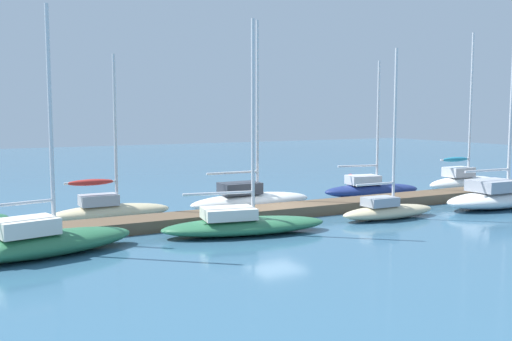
{
  "coord_description": "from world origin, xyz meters",
  "views": [
    {
      "loc": [
        -13.65,
        -23.3,
        4.92
      ],
      "look_at": [
        0.0,
        2.0,
        2.0
      ],
      "focal_mm": 41.08,
      "sensor_mm": 36.0,
      "label": 1
    }
  ],
  "objects_px": {
    "sailboat_7": "(501,196)",
    "sailboat_8": "(464,180)",
    "sailboat_5": "(388,209)",
    "sailboat_1": "(43,240)",
    "sailboat_4": "(250,199)",
    "mooring_buoy_red": "(351,178)",
    "sailboat_6": "(371,188)",
    "sailboat_2": "(109,209)",
    "sailboat_3": "(243,223)"
  },
  "relations": [
    {
      "from": "sailboat_2",
      "to": "sailboat_6",
      "type": "distance_m",
      "value": 15.09
    },
    {
      "from": "sailboat_5",
      "to": "sailboat_7",
      "type": "height_order",
      "value": "sailboat_7"
    },
    {
      "from": "sailboat_5",
      "to": "mooring_buoy_red",
      "type": "height_order",
      "value": "sailboat_5"
    },
    {
      "from": "sailboat_2",
      "to": "sailboat_8",
      "type": "relative_size",
      "value": 0.77
    },
    {
      "from": "sailboat_4",
      "to": "mooring_buoy_red",
      "type": "distance_m",
      "value": 13.18
    },
    {
      "from": "mooring_buoy_red",
      "to": "sailboat_7",
      "type": "bearing_deg",
      "value": -88.54
    },
    {
      "from": "sailboat_2",
      "to": "sailboat_4",
      "type": "distance_m",
      "value": 6.94
    },
    {
      "from": "sailboat_4",
      "to": "sailboat_7",
      "type": "relative_size",
      "value": 0.83
    },
    {
      "from": "sailboat_6",
      "to": "sailboat_8",
      "type": "relative_size",
      "value": 0.8
    },
    {
      "from": "sailboat_1",
      "to": "sailboat_8",
      "type": "distance_m",
      "value": 26.01
    },
    {
      "from": "sailboat_1",
      "to": "sailboat_7",
      "type": "relative_size",
      "value": 0.75
    },
    {
      "from": "sailboat_4",
      "to": "sailboat_6",
      "type": "distance_m",
      "value": 8.19
    },
    {
      "from": "sailboat_6",
      "to": "mooring_buoy_red",
      "type": "distance_m",
      "value": 6.85
    },
    {
      "from": "sailboat_5",
      "to": "sailboat_4",
      "type": "bearing_deg",
      "value": 131.96
    },
    {
      "from": "sailboat_4",
      "to": "sailboat_8",
      "type": "height_order",
      "value": "sailboat_8"
    },
    {
      "from": "sailboat_8",
      "to": "mooring_buoy_red",
      "type": "distance_m",
      "value": 7.58
    },
    {
      "from": "sailboat_2",
      "to": "sailboat_3",
      "type": "bearing_deg",
      "value": -53.99
    },
    {
      "from": "sailboat_3",
      "to": "sailboat_7",
      "type": "relative_size",
      "value": 0.76
    },
    {
      "from": "sailboat_7",
      "to": "sailboat_8",
      "type": "relative_size",
      "value": 1.16
    },
    {
      "from": "sailboat_3",
      "to": "sailboat_6",
      "type": "bearing_deg",
      "value": 36.97
    },
    {
      "from": "sailboat_3",
      "to": "sailboat_6",
      "type": "distance_m",
      "value": 12.44
    },
    {
      "from": "sailboat_4",
      "to": "sailboat_5",
      "type": "height_order",
      "value": "sailboat_4"
    },
    {
      "from": "sailboat_4",
      "to": "sailboat_5",
      "type": "distance_m",
      "value": 6.76
    },
    {
      "from": "mooring_buoy_red",
      "to": "sailboat_2",
      "type": "bearing_deg",
      "value": -161.27
    },
    {
      "from": "sailboat_6",
      "to": "sailboat_2",
      "type": "bearing_deg",
      "value": -168.61
    },
    {
      "from": "sailboat_3",
      "to": "mooring_buoy_red",
      "type": "height_order",
      "value": "sailboat_3"
    },
    {
      "from": "sailboat_3",
      "to": "sailboat_7",
      "type": "bearing_deg",
      "value": 8.48
    },
    {
      "from": "sailboat_6",
      "to": "sailboat_8",
      "type": "bearing_deg",
      "value": 5.95
    },
    {
      "from": "sailboat_6",
      "to": "sailboat_1",
      "type": "bearing_deg",
      "value": -152.67
    },
    {
      "from": "sailboat_3",
      "to": "sailboat_8",
      "type": "relative_size",
      "value": 0.88
    },
    {
      "from": "sailboat_1",
      "to": "sailboat_5",
      "type": "distance_m",
      "value": 14.97
    },
    {
      "from": "sailboat_7",
      "to": "sailboat_1",
      "type": "bearing_deg",
      "value": 179.87
    },
    {
      "from": "sailboat_2",
      "to": "sailboat_1",
      "type": "bearing_deg",
      "value": -123.9
    },
    {
      "from": "sailboat_1",
      "to": "sailboat_3",
      "type": "relative_size",
      "value": 1.0
    },
    {
      "from": "sailboat_4",
      "to": "sailboat_7",
      "type": "height_order",
      "value": "sailboat_7"
    },
    {
      "from": "sailboat_5",
      "to": "sailboat_6",
      "type": "relative_size",
      "value": 1.0
    },
    {
      "from": "sailboat_1",
      "to": "sailboat_6",
      "type": "bearing_deg",
      "value": 3.9
    },
    {
      "from": "sailboat_4",
      "to": "sailboat_7",
      "type": "distance_m",
      "value": 12.87
    },
    {
      "from": "sailboat_5",
      "to": "sailboat_8",
      "type": "xyz_separation_m",
      "value": [
        10.56,
        5.13,
        0.18
      ]
    },
    {
      "from": "sailboat_1",
      "to": "sailboat_2",
      "type": "xyz_separation_m",
      "value": [
        3.61,
        5.39,
        -0.0
      ]
    },
    {
      "from": "sailboat_3",
      "to": "sailboat_4",
      "type": "bearing_deg",
      "value": 69.6
    },
    {
      "from": "sailboat_4",
      "to": "sailboat_6",
      "type": "xyz_separation_m",
      "value": [
        8.16,
        0.62,
        -0.06
      ]
    },
    {
      "from": "sailboat_3",
      "to": "sailboat_5",
      "type": "xyz_separation_m",
      "value": [
        7.38,
        -0.11,
        0.0
      ]
    },
    {
      "from": "mooring_buoy_red",
      "to": "sailboat_6",
      "type": "bearing_deg",
      "value": -117.84
    },
    {
      "from": "sailboat_6",
      "to": "sailboat_7",
      "type": "distance_m",
      "value": 6.99
    },
    {
      "from": "sailboat_4",
      "to": "sailboat_8",
      "type": "bearing_deg",
      "value": 0.51
    },
    {
      "from": "sailboat_3",
      "to": "sailboat_4",
      "type": "xyz_separation_m",
      "value": [
        2.95,
        4.98,
        0.12
      ]
    },
    {
      "from": "sailboat_7",
      "to": "mooring_buoy_red",
      "type": "distance_m",
      "value": 12.11
    },
    {
      "from": "sailboat_3",
      "to": "sailboat_5",
      "type": "relative_size",
      "value": 1.1
    },
    {
      "from": "sailboat_1",
      "to": "sailboat_3",
      "type": "height_order",
      "value": "sailboat_3"
    }
  ]
}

